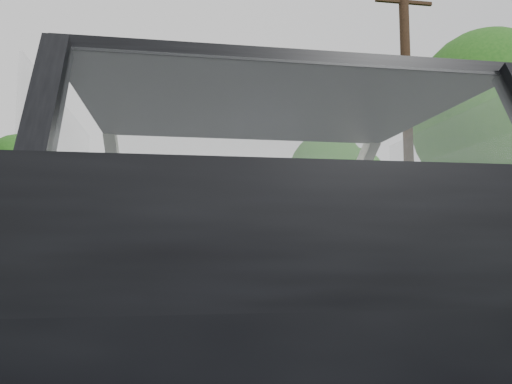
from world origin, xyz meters
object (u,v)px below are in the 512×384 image
object	(u,v)px
utility_pole	(407,118)
subject_car	(252,256)
highway_sign	(315,232)
other_car	(178,244)
cat	(272,199)

from	to	relation	value
utility_pole	subject_car	bearing A→B (deg)	-120.20
highway_sign	utility_pole	xyz separation A→B (m)	(1.15, -5.95, 3.19)
subject_car	highway_sign	world-z (taller)	highway_sign
other_car	cat	bearing A→B (deg)	-94.82
other_car	highway_sign	xyz separation A→B (m)	(5.37, -3.25, 0.49)
subject_car	cat	world-z (taller)	subject_car
cat	highway_sign	size ratio (longest dim) A/B	0.22
subject_car	other_car	distance (m)	19.93
cat	highway_sign	bearing A→B (deg)	64.73
other_car	highway_sign	bearing A→B (deg)	-37.45
highway_sign	utility_pole	distance (m)	6.84
cat	highway_sign	xyz separation A→B (m)	(4.88, 16.11, 0.18)
subject_car	other_car	size ratio (longest dim) A/B	0.85
other_car	highway_sign	size ratio (longest dim) A/B	1.86
other_car	utility_pole	world-z (taller)	utility_pole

